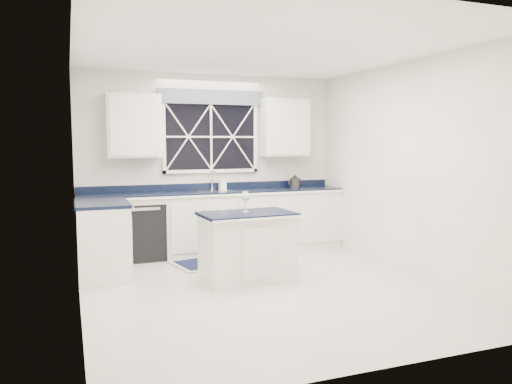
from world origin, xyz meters
name	(u,v)px	position (x,y,z in m)	size (l,w,h in m)	color
ground	(263,287)	(0.00, 0.00, 0.00)	(4.50, 4.50, 0.00)	#B2B2AD
back_wall	(210,163)	(0.00, 2.25, 1.35)	(4.00, 0.10, 2.70)	white
base_cabinets	(198,226)	(-0.33, 1.78, 0.45)	(3.99, 1.60, 0.90)	white
countertop	(216,192)	(0.00, 1.95, 0.92)	(3.98, 0.64, 0.04)	black
dishwasher	(143,230)	(-1.10, 1.95, 0.41)	(0.60, 0.58, 0.82)	black
window	(211,132)	(0.00, 2.20, 1.83)	(1.65, 0.09, 1.26)	black
upper_cabinets	(213,127)	(0.00, 2.08, 1.90)	(3.10, 0.34, 0.90)	white
faucet	(212,179)	(0.00, 2.14, 1.10)	(0.05, 0.20, 0.30)	#AFAFB2
island	(247,246)	(-0.07, 0.35, 0.42)	(1.15, 0.74, 0.83)	white
rug	(216,261)	(-0.18, 1.35, 0.01)	(1.30, 0.95, 0.02)	#A3A49F
kettle	(295,182)	(1.36, 2.07, 1.03)	(0.28, 0.22, 0.20)	#2B2B2D
wine_glass	(245,198)	(-0.08, 0.41, 1.00)	(0.11, 0.11, 0.25)	silver
soap_bottle	(223,183)	(0.15, 2.11, 1.05)	(0.09, 0.10, 0.21)	silver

